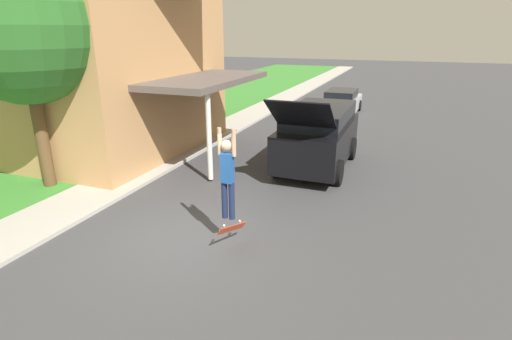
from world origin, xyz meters
TOP-DOWN VIEW (x-y plane):
  - ground_plane at (0.00, 0.00)m, footprint 120.00×120.00m
  - lawn at (-8.00, 6.00)m, footprint 10.00×80.00m
  - sidewalk at (-3.60, 6.00)m, footprint 1.80×80.00m
  - house at (-7.87, 5.36)m, footprint 12.20×8.51m
  - lawn_tree_near at (-5.29, 1.23)m, footprint 4.15×4.15m
  - suv_parked at (1.79, 5.99)m, footprint 2.18×5.27m
  - car_down_street at (0.96, 15.57)m, footprint 1.86×4.50m
  - skateboarder at (1.15, 0.14)m, footprint 0.41×0.23m
  - skateboard at (1.29, -0.01)m, footprint 0.37×0.78m

SIDE VIEW (x-z plane):
  - ground_plane at x=0.00m, z-range 0.00..0.00m
  - lawn at x=-8.00m, z-range 0.00..0.08m
  - sidewalk at x=-3.60m, z-range 0.00..0.10m
  - skateboard at x=1.29m, z-range 0.30..0.64m
  - car_down_street at x=0.96m, z-range -0.03..1.33m
  - suv_parked at x=1.79m, z-range -0.25..2.51m
  - skateboarder at x=1.15m, z-range 0.66..2.66m
  - house at x=-7.87m, z-range 0.23..8.61m
  - lawn_tree_near at x=-5.29m, z-range 1.29..7.89m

